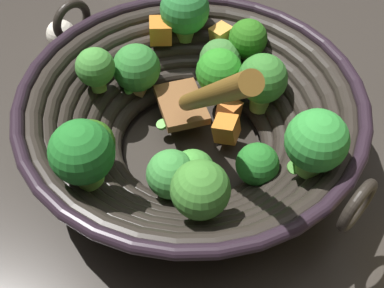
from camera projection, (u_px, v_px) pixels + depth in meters
The scene contains 3 objects.
ground_plane at pixel (191, 153), 0.58m from camera, with size 4.00×4.00×0.00m, color #332D28.
wok at pixel (192, 115), 0.53m from camera, with size 0.37×0.39×0.24m.
garlic_bulb at pixel (61, 34), 0.69m from camera, with size 0.04×0.04×0.04m, color silver.
Camera 1 is at (0.18, 0.32, 0.45)m, focal length 46.65 mm.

